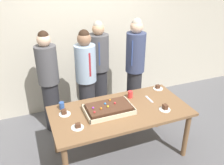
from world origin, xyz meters
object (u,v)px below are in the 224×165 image
Objects in this scene: plated_slice_far_left at (78,127)px; person_far_right_suit at (86,81)px; drink_cup_nearest at (130,94)px; drink_cup_middle at (62,106)px; person_serving_front at (135,69)px; person_striped_tie_right at (49,81)px; party_table at (120,115)px; sheet_cake at (109,109)px; plated_slice_near_right at (165,108)px; plated_slice_far_right at (64,113)px; cake_server_utensil at (149,99)px; plated_slice_near_left at (158,88)px; person_green_shirt_behind at (99,69)px.

person_far_right_suit is at bearing 67.69° from plated_slice_far_left.
person_far_right_suit is at bearing 135.69° from drink_cup_nearest.
drink_cup_middle is (-0.09, 0.48, 0.03)m from plated_slice_far_left.
drink_cup_nearest is at bearing 12.69° from person_serving_front.
person_far_right_suit reaches higher than person_striped_tie_right.
person_striped_tie_right reaches higher than party_table.
sheet_cake reaches higher than plated_slice_near_right.
drink_cup_middle is at bearing -25.55° from person_serving_front.
person_far_right_suit is at bearing 43.07° from drink_cup_middle.
party_table is 0.20m from sheet_cake.
party_table is 12.26× the size of plated_slice_far_right.
party_table is 1.02m from person_serving_front.
person_serving_front is at bearing 81.63° from cake_server_utensil.
drink_cup_nearest is 0.06× the size of person_serving_front.
plated_slice_near_left is 0.09× the size of person_serving_front.
plated_slice_far_left is at bearing -160.06° from plated_slice_near_left.
plated_slice_near_right is 1.18m from plated_slice_far_left.
cake_server_utensil is 0.12× the size of person_striped_tie_right.
plated_slice_far_left is at bearing -157.23° from sheet_cake.
cake_server_utensil is at bearing 100.39° from plated_slice_near_right.
party_table is at bearing 11.01° from person_far_right_suit.
plated_slice_near_left is (0.94, 0.31, -0.02)m from sheet_cake.
plated_slice_near_left is 0.09× the size of person_green_shirt_behind.
person_far_right_suit is (0.47, 0.44, 0.08)m from drink_cup_middle.
plated_slice_near_left is 1.49m from plated_slice_far_left.
person_serving_front reaches higher than plated_slice_far_left.
person_striped_tie_right is (-0.62, 0.94, 0.08)m from sheet_cake.
person_serving_front is (0.59, 0.78, 0.27)m from party_table.
drink_cup_nearest reaches higher than party_table.
party_table is at bearing -9.90° from sheet_cake.
party_table is 0.82m from person_far_right_suit.
plated_slice_far_right is 1.24m from person_green_shirt_behind.
drink_cup_nearest is at bearing 121.61° from plated_slice_near_right.
cake_server_utensil is at bearing -140.50° from plated_slice_near_left.
plated_slice_far_left reaches higher than cake_server_utensil.
drink_cup_middle is at bearing -32.49° from person_green_shirt_behind.
plated_slice_near_left is 0.51m from person_serving_front.
sheet_cake reaches higher than drink_cup_middle.
plated_slice_far_right reaches higher than plated_slice_far_left.
person_green_shirt_behind is 1.03× the size of person_striped_tie_right.
plated_slice_far_left is at bearing -166.25° from cake_server_utensil.
person_far_right_suit is (-0.80, 0.97, 0.11)m from plated_slice_near_right.
drink_cup_middle reaches higher than plated_slice_far_right.
sheet_cake is (-0.16, 0.03, 0.13)m from party_table.
person_serving_front reaches higher than sheet_cake.
person_striped_tie_right reaches higher than plated_slice_near_left.
person_serving_front is 1.04× the size of person_green_shirt_behind.
sheet_cake reaches higher than party_table.
party_table is 1.10× the size of person_far_right_suit.
plated_slice_near_left and plated_slice_far_right have the same top height.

